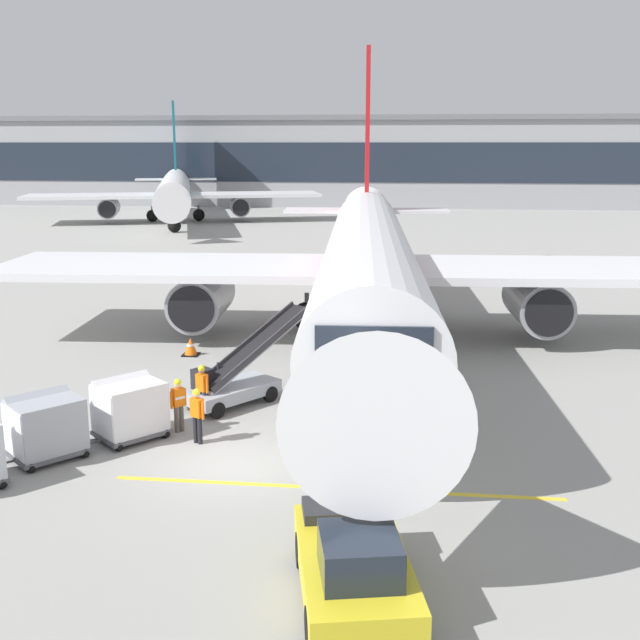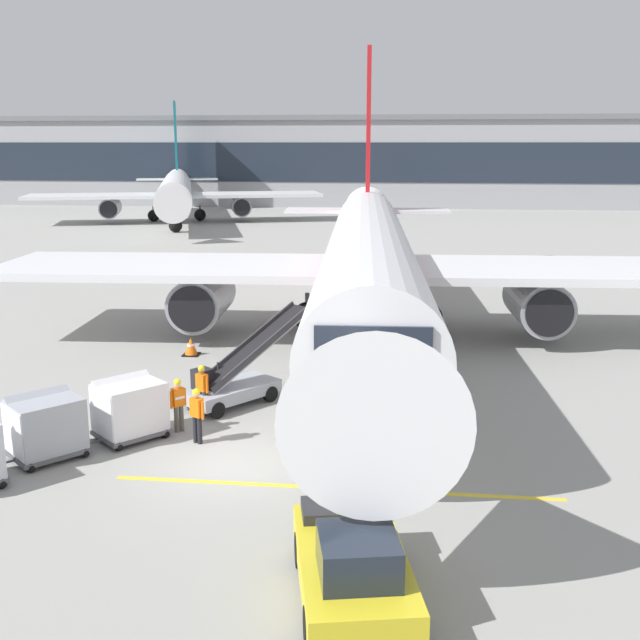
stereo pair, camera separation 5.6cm
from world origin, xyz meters
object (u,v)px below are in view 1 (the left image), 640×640
baggage_cart_lead (129,407)px  pushback_tug (354,565)px  belt_loader (236,379)px  baggage_cart_second (45,425)px  safety_cone_engine_keepout (191,347)px  ground_crew_by_loader (202,387)px  ground_crew_by_carts (197,412)px  parked_airplane (368,258)px  ground_crew_marshaller (178,402)px  distant_airplane (175,191)px

baggage_cart_lead → pushback_tug: baggage_cart_lead is taller
belt_loader → pushback_tug: belt_loader is taller
belt_loader → pushback_tug: 12.62m
baggage_cart_lead → baggage_cart_second: size_ratio=1.00×
safety_cone_engine_keepout → baggage_cart_lead: bearing=-85.3°
baggage_cart_second → safety_cone_engine_keepout: size_ratio=3.30×
ground_crew_by_loader → safety_cone_engine_keepout: 7.70m
ground_crew_by_carts → safety_cone_engine_keepout: 10.18m
ground_crew_by_loader → safety_cone_engine_keepout: size_ratio=2.24×
baggage_cart_lead → ground_crew_by_loader: 2.83m
ground_crew_by_loader → parked_airplane: bearing=67.1°
belt_loader → parked_airplane: bearing=68.3°
baggage_cart_second → ground_crew_by_loader: size_ratio=1.47×
ground_crew_by_carts → ground_crew_marshaller: same height
baggage_cart_second → pushback_tug: 11.26m
belt_loader → ground_crew_by_carts: 3.82m
ground_crew_marshaller → ground_crew_by_loader: bearing=77.5°
ground_crew_by_loader → safety_cone_engine_keepout: bearing=108.8°
distant_airplane → ground_crew_by_loader: bearing=-72.4°
baggage_cart_second → safety_cone_engine_keepout: bearing=84.5°
belt_loader → baggage_cart_lead: 4.43m
safety_cone_engine_keepout → baggage_cart_second: bearing=-95.5°
ground_crew_by_carts → ground_crew_by_loader: bearing=101.6°
ground_crew_by_carts → safety_cone_engine_keepout: (-2.98, 9.72, -0.62)m
ground_crew_by_carts → safety_cone_engine_keepout: ground_crew_by_carts is taller
parked_airplane → ground_crew_marshaller: parked_airplane is taller
parked_airplane → distant_airplane: (-25.06, 51.71, -0.19)m
baggage_cart_second → pushback_tug: baggage_cart_second is taller
pushback_tug → ground_crew_by_loader: pushback_tug is taller
pushback_tug → distant_airplane: (-25.96, 73.56, 2.71)m
belt_loader → safety_cone_engine_keepout: (-3.32, 5.91, -0.50)m
baggage_cart_second → distant_airplane: bearing=103.8°
parked_airplane → baggage_cart_second: parked_airplane is taller
safety_cone_engine_keepout → distant_airplane: distant_airplane is taller
baggage_cart_second → distant_airplane: (-16.57, 67.35, 2.53)m
parked_airplane → ground_crew_by_carts: size_ratio=25.95×
belt_loader → baggage_cart_second: bearing=-129.3°
baggage_cart_lead → ground_crew_marshaller: 1.52m
baggage_cart_lead → safety_cone_engine_keepout: size_ratio=3.30×
baggage_cart_lead → ground_crew_by_loader: (1.70, 2.26, -0.00)m
parked_airplane → pushback_tug: parked_airplane is taller
baggage_cart_lead → distant_airplane: bearing=105.7°
baggage_cart_lead → distant_airplane: 68.18m
ground_crew_by_loader → baggage_cart_lead: bearing=-126.9°
ground_crew_marshaller → safety_cone_engine_keepout: 9.10m
baggage_cart_lead → pushback_tug: size_ratio=0.54×
pushback_tug → ground_crew_by_carts: bearing=124.3°
pushback_tug → safety_cone_engine_keepout: 19.37m
parked_airplane → baggage_cart_lead: parked_airplane is taller
parked_airplane → baggage_cart_second: size_ratio=17.61×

